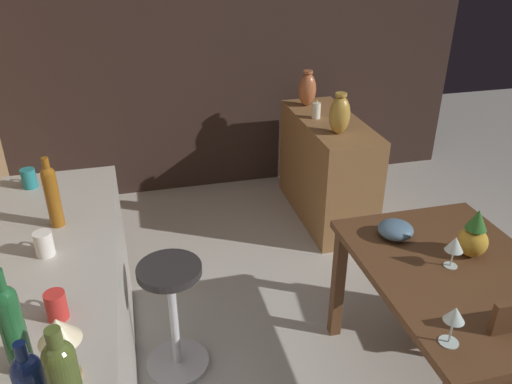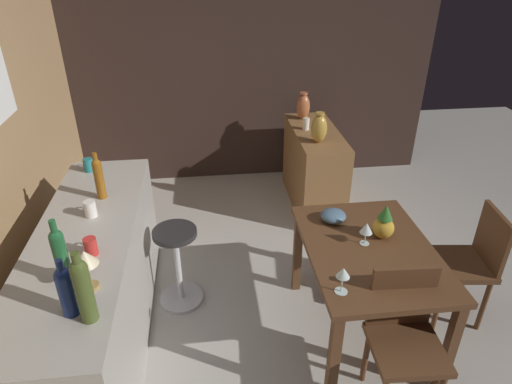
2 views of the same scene
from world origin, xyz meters
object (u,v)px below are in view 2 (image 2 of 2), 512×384
(dining_table, at_px, (368,260))
(pillar_candle_tall, at_px, (306,124))
(chair_by_doorway, at_px, (469,260))
(bar_stool, at_px, (178,264))
(cup_teal, at_px, (89,165))
(sideboard_cabinet, at_px, (314,168))
(wine_bottle_green, at_px, (60,254))
(chair_near_window, at_px, (404,335))
(wine_bottle_olive, at_px, (83,288))
(vase_brass, at_px, (319,128))
(wine_bottle_cobalt, at_px, (66,289))
(vase_copper, at_px, (303,106))
(fruit_bowl, at_px, (333,216))
(cup_red, at_px, (91,246))
(pineapple_centerpiece, at_px, (384,224))
(wine_glass_left, at_px, (366,229))
(counter_lamp, at_px, (85,261))
(wine_glass_right, at_px, (343,274))
(cup_white, at_px, (90,209))

(dining_table, bearing_deg, pillar_candle_tall, 0.19)
(chair_by_doorway, height_order, bar_stool, chair_by_doorway)
(cup_teal, bearing_deg, pillar_candle_tall, -65.52)
(sideboard_cabinet, bearing_deg, wine_bottle_green, 138.85)
(chair_near_window, height_order, wine_bottle_olive, wine_bottle_olive)
(bar_stool, bearing_deg, cup_teal, 50.09)
(cup_teal, height_order, vase_brass, vase_brass)
(wine_bottle_cobalt, bearing_deg, wine_bottle_green, 18.61)
(sideboard_cabinet, relative_size, wine_bottle_cobalt, 3.51)
(wine_bottle_olive, distance_m, vase_copper, 3.23)
(fruit_bowl, height_order, cup_teal, cup_teal)
(bar_stool, height_order, cup_red, cup_red)
(pineapple_centerpiece, bearing_deg, chair_near_window, 173.95)
(fruit_bowl, bearing_deg, wine_glass_left, -155.80)
(counter_lamp, bearing_deg, wine_bottle_green, 61.26)
(cup_red, relative_size, counter_lamp, 0.46)
(pillar_candle_tall, bearing_deg, wine_glass_right, 172.49)
(wine_bottle_olive, relative_size, cup_red, 3.54)
(sideboard_cabinet, relative_size, fruit_bowl, 6.27)
(fruit_bowl, height_order, vase_copper, vase_copper)
(wine_bottle_green, relative_size, cup_teal, 3.41)
(vase_brass, bearing_deg, bar_stool, 129.41)
(wine_glass_right, xyz_separation_m, cup_white, (0.72, 1.46, 0.09))
(pineapple_centerpiece, bearing_deg, fruit_bowl, 49.91)
(vase_copper, bearing_deg, chair_near_window, -179.43)
(cup_teal, distance_m, counter_lamp, 1.42)
(fruit_bowl, relative_size, wine_bottle_olive, 0.46)
(bar_stool, xyz_separation_m, pineapple_centerpiece, (-0.37, -1.39, 0.49))
(pillar_candle_tall, relative_size, vase_copper, 0.51)
(dining_table, height_order, wine_glass_left, wine_glass_left)
(bar_stool, bearing_deg, vase_brass, -50.59)
(dining_table, relative_size, wine_bottle_green, 3.02)
(pillar_candle_tall, bearing_deg, chair_by_doorway, -156.19)
(wine_bottle_cobalt, relative_size, vase_brass, 1.08)
(wine_bottle_green, xyz_separation_m, vase_brass, (1.84, -1.81, -0.12))
(wine_glass_right, xyz_separation_m, cup_red, (0.30, 1.38, 0.09))
(fruit_bowl, xyz_separation_m, vase_copper, (1.86, -0.18, 0.17))
(sideboard_cabinet, relative_size, counter_lamp, 4.73)
(wine_bottle_green, bearing_deg, sideboard_cabinet, -41.15)
(bar_stool, relative_size, wine_bottle_green, 1.75)
(bar_stool, distance_m, vase_copper, 2.24)
(vase_copper, bearing_deg, fruit_bowl, 174.50)
(wine_glass_left, relative_size, fruit_bowl, 0.89)
(fruit_bowl, distance_m, wine_bottle_olive, 1.74)
(wine_bottle_olive, relative_size, cup_white, 3.44)
(wine_glass_right, distance_m, counter_lamp, 1.34)
(wine_bottle_cobalt, bearing_deg, chair_by_doorway, -75.70)
(counter_lamp, bearing_deg, pineapple_centerpiece, -74.75)
(pineapple_centerpiece, xyz_separation_m, wine_bottle_olive, (-0.70, 1.71, 0.24))
(fruit_bowl, bearing_deg, vase_brass, -8.85)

